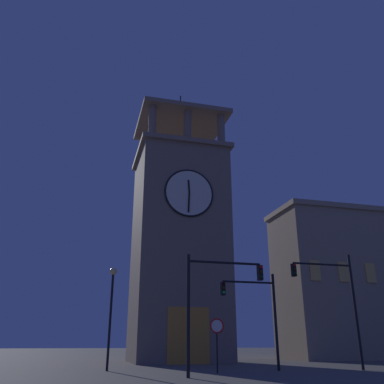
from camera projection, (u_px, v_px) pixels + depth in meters
The scene contains 8 objects.
ground_plane at pixel (184, 364), 30.82m from camera, with size 200.00×200.00×0.00m, color #56544F.
clocktower at pixel (179, 245), 36.19m from camera, with size 8.18×7.75×24.84m.
adjacent_wing_building at pixel (363, 283), 41.36m from camera, with size 17.64×6.69×14.26m.
traffic_signal_near at pixel (214, 292), 19.76m from camera, with size 3.90×0.41×5.51m.
traffic_signal_mid at pixel (336, 292), 24.52m from camera, with size 4.03×0.41×6.61m.
traffic_signal_far at pixel (257, 305), 23.93m from camera, with size 3.37×0.41×5.37m.
street_lamp at pixel (112, 298), 23.98m from camera, with size 0.44×0.44×5.69m.
no_horn_sign at pixel (217, 330), 21.69m from camera, with size 0.78×0.14×2.70m.
Camera 1 is at (7.83, 32.43, 1.46)m, focal length 38.55 mm.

